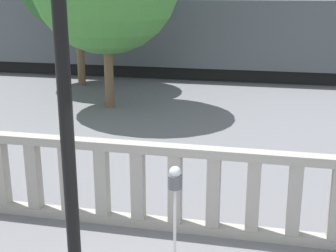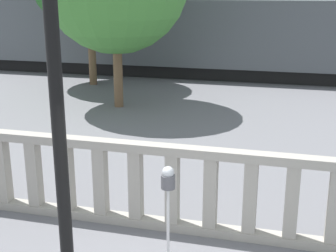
{
  "view_description": "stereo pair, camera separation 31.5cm",
  "coord_description": "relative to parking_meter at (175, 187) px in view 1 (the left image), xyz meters",
  "views": [
    {
      "loc": [
        0.75,
        -3.88,
        3.73
      ],
      "look_at": [
        -0.94,
        3.76,
        1.43
      ],
      "focal_mm": 50.0,
      "sensor_mm": 36.0,
      "label": 1
    },
    {
      "loc": [
        1.06,
        -3.8,
        3.73
      ],
      "look_at": [
        -0.94,
        3.76,
        1.43
      ],
      "focal_mm": 50.0,
      "sensor_mm": 36.0,
      "label": 2
    }
  ],
  "objects": [
    {
      "name": "train_near",
      "position": [
        -1.06,
        15.07,
        0.47
      ],
      "size": [
        26.67,
        3.01,
        3.9
      ],
      "color": "black",
      "rests_on": "ground"
    },
    {
      "name": "parking_meter",
      "position": [
        0.0,
        0.0,
        0.0
      ],
      "size": [
        0.19,
        0.19,
        1.55
      ],
      "color": "silver",
      "rests_on": "ground"
    },
    {
      "name": "balustrade",
      "position": [
        0.37,
        1.16,
        -0.55
      ],
      "size": [
        12.74,
        0.24,
        1.42
      ],
      "color": "#9E998E",
      "rests_on": "ground"
    }
  ]
}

